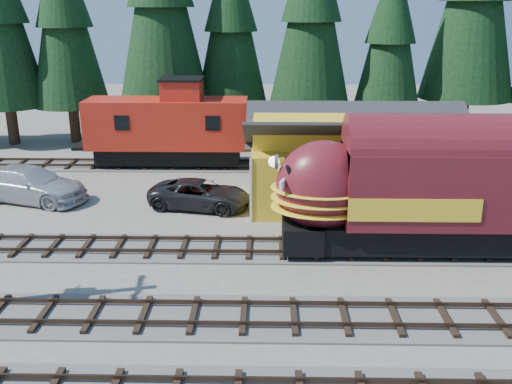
{
  "coord_description": "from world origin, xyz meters",
  "views": [
    {
      "loc": [
        -5.2,
        -19.92,
        10.75
      ],
      "look_at": [
        -5.67,
        4.0,
        2.8
      ],
      "focal_mm": 40.0,
      "sensor_mm": 36.0,
      "label": 1
    }
  ],
  "objects_px": {
    "depot": "(362,152)",
    "pickup_truck_b": "(30,184)",
    "caboose": "(168,127)",
    "locomotive": "(465,194)",
    "pickup_truck_a": "(200,194)"
  },
  "relations": [
    {
      "from": "pickup_truck_b",
      "to": "caboose",
      "type": "bearing_deg",
      "value": -26.16
    },
    {
      "from": "depot",
      "to": "caboose",
      "type": "bearing_deg",
      "value": 147.76
    },
    {
      "from": "locomotive",
      "to": "caboose",
      "type": "distance_m",
      "value": 20.82
    },
    {
      "from": "caboose",
      "to": "pickup_truck_a",
      "type": "bearing_deg",
      "value": -70.01
    },
    {
      "from": "caboose",
      "to": "pickup_truck_a",
      "type": "relative_size",
      "value": 1.93
    },
    {
      "from": "depot",
      "to": "pickup_truck_b",
      "type": "xyz_separation_m",
      "value": [
        -18.65,
        0.14,
        -1.99
      ]
    },
    {
      "from": "depot",
      "to": "caboose",
      "type": "xyz_separation_m",
      "value": [
        -11.89,
        7.5,
        -0.2
      ]
    },
    {
      "from": "locomotive",
      "to": "pickup_truck_a",
      "type": "height_order",
      "value": "locomotive"
    },
    {
      "from": "depot",
      "to": "pickup_truck_b",
      "type": "height_order",
      "value": "depot"
    },
    {
      "from": "pickup_truck_b",
      "to": "locomotive",
      "type": "bearing_deg",
      "value": -90.26
    },
    {
      "from": "depot",
      "to": "caboose",
      "type": "distance_m",
      "value": 14.06
    },
    {
      "from": "caboose",
      "to": "pickup_truck_a",
      "type": "height_order",
      "value": "caboose"
    },
    {
      "from": "caboose",
      "to": "pickup_truck_b",
      "type": "xyz_separation_m",
      "value": [
        -6.76,
        -7.36,
        -1.78
      ]
    },
    {
      "from": "pickup_truck_a",
      "to": "pickup_truck_b",
      "type": "bearing_deg",
      "value": 95.34
    },
    {
      "from": "caboose",
      "to": "locomotive",
      "type": "bearing_deg",
      "value": -42.25
    }
  ]
}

